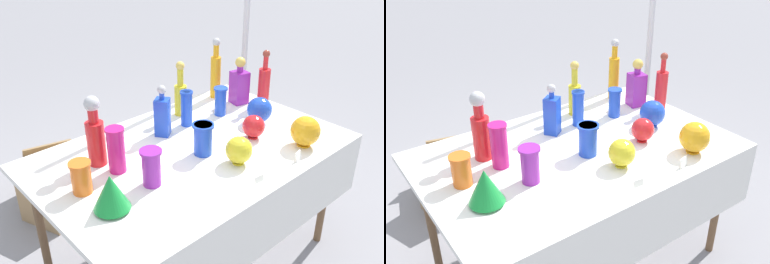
% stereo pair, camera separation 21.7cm
% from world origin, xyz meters
% --- Properties ---
extents(ground_plane, '(40.00, 40.00, 0.00)m').
position_xyz_m(ground_plane, '(0.00, 0.00, 0.00)').
color(ground_plane, gray).
extents(display_table, '(1.60, 1.03, 0.76)m').
position_xyz_m(display_table, '(0.00, -0.04, 0.70)').
color(display_table, white).
rests_on(display_table, ground).
extents(tall_bottle_0, '(0.07, 0.07, 0.39)m').
position_xyz_m(tall_bottle_0, '(0.58, 0.41, 0.93)').
color(tall_bottle_0, orange).
rests_on(tall_bottle_0, display_table).
extents(tall_bottle_1, '(0.09, 0.09, 0.36)m').
position_xyz_m(tall_bottle_1, '(-0.43, 0.21, 0.92)').
color(tall_bottle_1, red).
rests_on(tall_bottle_1, display_table).
extents(tall_bottle_2, '(0.07, 0.07, 0.33)m').
position_xyz_m(tall_bottle_2, '(0.24, 0.36, 0.89)').
color(tall_bottle_2, yellow).
rests_on(tall_bottle_2, display_table).
extents(tall_bottle_3, '(0.07, 0.07, 0.36)m').
position_xyz_m(tall_bottle_3, '(0.72, 0.12, 0.90)').
color(tall_bottle_3, red).
rests_on(tall_bottle_3, display_table).
extents(square_decanter_0, '(0.11, 0.11, 0.30)m').
position_xyz_m(square_decanter_0, '(0.63, 0.24, 0.89)').
color(square_decanter_0, purple).
rests_on(square_decanter_0, display_table).
extents(square_decanter_1, '(0.11, 0.11, 0.29)m').
position_xyz_m(square_decanter_1, '(-0.01, 0.23, 0.88)').
color(square_decanter_1, blue).
rests_on(square_decanter_1, display_table).
extents(slender_vase_0, '(0.11, 0.11, 0.17)m').
position_xyz_m(slender_vase_0, '(0.01, -0.07, 0.85)').
color(slender_vase_0, blue).
rests_on(slender_vase_0, display_table).
extents(slender_vase_1, '(0.07, 0.07, 0.21)m').
position_xyz_m(slender_vase_1, '(0.17, 0.23, 0.87)').
color(slender_vase_1, blue).
rests_on(slender_vase_1, display_table).
extents(slender_vase_2, '(0.10, 0.10, 0.15)m').
position_xyz_m(slender_vase_2, '(-0.61, 0.05, 0.84)').
color(slender_vase_2, orange).
rests_on(slender_vase_2, display_table).
extents(slender_vase_3, '(0.08, 0.08, 0.17)m').
position_xyz_m(slender_vase_3, '(0.41, 0.20, 0.85)').
color(slender_vase_3, blue).
rests_on(slender_vase_3, display_table).
extents(slender_vase_4, '(0.09, 0.09, 0.23)m').
position_xyz_m(slender_vase_4, '(-0.40, 0.09, 0.88)').
color(slender_vase_4, '#C61972').
rests_on(slender_vase_4, display_table).
extents(slender_vase_5, '(0.10, 0.10, 0.18)m').
position_xyz_m(slender_vase_5, '(-0.35, -0.11, 0.86)').
color(slender_vase_5, purple).
rests_on(slender_vase_5, display_table).
extents(fluted_vase_0, '(0.16, 0.16, 0.17)m').
position_xyz_m(fluted_vase_0, '(-0.58, -0.15, 0.85)').
color(fluted_vase_0, '#198C38').
rests_on(fluted_vase_0, display_table).
extents(round_bowl_0, '(0.16, 0.16, 0.16)m').
position_xyz_m(round_bowl_0, '(0.46, -0.37, 0.85)').
color(round_bowl_0, orange).
rests_on(round_bowl_0, display_table).
extents(round_bowl_1, '(0.13, 0.13, 0.14)m').
position_xyz_m(round_bowl_1, '(0.07, -0.25, 0.83)').
color(round_bowl_1, yellow).
rests_on(round_bowl_1, display_table).
extents(round_bowl_2, '(0.12, 0.12, 0.13)m').
position_xyz_m(round_bowl_2, '(0.33, -0.13, 0.83)').
color(round_bowl_2, red).
rests_on(round_bowl_2, display_table).
extents(round_bowl_3, '(0.15, 0.15, 0.15)m').
position_xyz_m(round_bowl_3, '(0.50, -0.03, 0.84)').
color(round_bowl_3, blue).
rests_on(round_bowl_3, display_table).
extents(price_tag_left, '(0.05, 0.03, 0.05)m').
position_xyz_m(price_tag_left, '(0.31, -0.44, 0.78)').
color(price_tag_left, white).
rests_on(price_tag_left, display_table).
extents(price_tag_center, '(0.06, 0.02, 0.03)m').
position_xyz_m(price_tag_center, '(0.02, -0.43, 0.78)').
color(price_tag_center, white).
rests_on(price_tag_center, display_table).
extents(cardboard_box_behind_left, '(0.51, 0.46, 0.41)m').
position_xyz_m(cardboard_box_behind_left, '(-0.35, 0.95, 0.16)').
color(cardboard_box_behind_left, tan).
rests_on(cardboard_box_behind_left, ground).
extents(cardboard_box_behind_right, '(0.44, 0.39, 0.38)m').
position_xyz_m(cardboard_box_behind_right, '(-0.27, 1.16, 0.15)').
color(cardboard_box_behind_right, tan).
rests_on(cardboard_box_behind_right, ground).
extents(canopy_pole, '(0.18, 0.18, 2.68)m').
position_xyz_m(canopy_pole, '(1.07, 0.59, 1.08)').
color(canopy_pole, silver).
rests_on(canopy_pole, ground).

